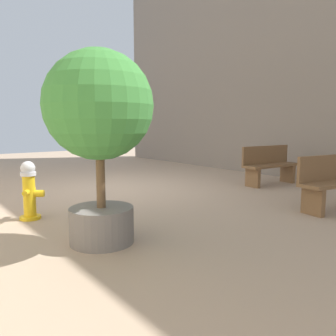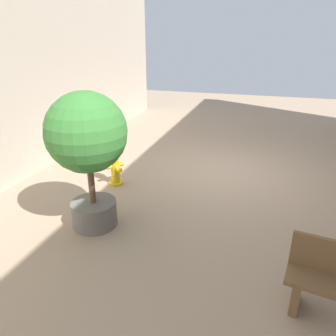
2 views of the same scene
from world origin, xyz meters
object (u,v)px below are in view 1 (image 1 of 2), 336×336
(bench_near, at_px, (269,165))
(planter_tree, at_px, (99,119))
(fire_hydrant, at_px, (29,190))
(bench_far, at_px, (335,182))

(bench_near, distance_m, planter_tree, 5.45)
(fire_hydrant, bearing_deg, planter_tree, 103.21)
(fire_hydrant, relative_size, bench_far, 0.56)
(planter_tree, bearing_deg, fire_hydrant, -76.79)
(bench_near, xyz_separation_m, planter_tree, (5.20, 1.24, 1.05))
(bench_far, relative_size, planter_tree, 0.69)
(bench_near, relative_size, planter_tree, 0.68)
(bench_near, xyz_separation_m, bench_far, (1.24, 2.23, -0.00))
(fire_hydrant, distance_m, bench_near, 5.60)
(fire_hydrant, xyz_separation_m, bench_far, (-4.35, 2.65, 0.03))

